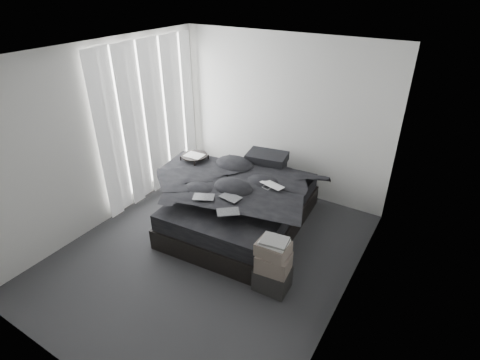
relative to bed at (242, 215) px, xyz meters
The scene contains 25 objects.
floor 0.82m from the bed, 91.91° to the right, with size 3.60×4.20×0.01m, color #2B2B2D.
ceiling 2.58m from the bed, 91.91° to the right, with size 3.60×4.20×0.01m, color white.
wall_back 1.73m from the bed, 91.18° to the left, with size 3.60×0.01×2.60m, color beige.
wall_front 3.12m from the bed, 90.53° to the right, with size 3.60×0.01×2.60m, color beige.
wall_left 2.30m from the bed, 156.24° to the right, with size 0.01×4.20×2.60m, color beige.
wall_right 2.26m from the bed, 24.39° to the right, with size 0.01×4.20×2.60m, color beige.
window_left 2.17m from the bed, behind, with size 0.02×2.00×2.30m, color white.
curtain_left 2.09m from the bed, behind, with size 0.06×2.12×2.48m, color white.
bed is the anchor object (origin of this frame).
mattress 0.27m from the bed, ahead, with size 1.61×2.15×0.24m, color black.
duvet 0.52m from the bed, 85.90° to the right, with size 1.63×1.89×0.26m, color black.
pillow_lower 0.98m from the bed, 97.67° to the left, with size 0.67×0.45×0.15m, color black.
pillow_upper 1.04m from the bed, 92.63° to the left, with size 0.62×0.43×0.14m, color black.
laptop 0.78m from the bed, 11.59° to the left, with size 0.35×0.23×0.03m, color silver.
comic_a 0.92m from the bed, 110.35° to the right, with size 0.28×0.18×0.01m, color black.
comic_b 0.79m from the bed, 78.78° to the right, with size 0.28×0.18×0.01m, color black.
comic_c 1.02m from the bed, 71.48° to the right, with size 0.28×0.18×0.01m, color black.
side_stand 1.12m from the bed, 165.32° to the left, with size 0.42×0.42×0.77m, color black.
papers 1.25m from the bed, 165.82° to the left, with size 0.30×0.22×0.02m, color white.
floor_books 0.99m from the bed, behind, with size 0.14×0.19×0.14m, color black.
box_lower 1.37m from the bed, 43.23° to the right, with size 0.40×0.31×0.30m, color black.
box_mid 1.41m from the bed, 43.23° to the right, with size 0.37×0.30×0.23m, color #5C5149.
box_upper 1.44m from the bed, 43.49° to the right, with size 0.36×0.29×0.16m, color #5C5149.
art_book_white 1.48m from the bed, 43.23° to the right, with size 0.31×0.24×0.03m, color silver.
art_book_snake 1.50m from the bed, 43.23° to the right, with size 0.30×0.24×0.03m, color silver.
Camera 1 is at (2.45, -3.18, 3.34)m, focal length 28.00 mm.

